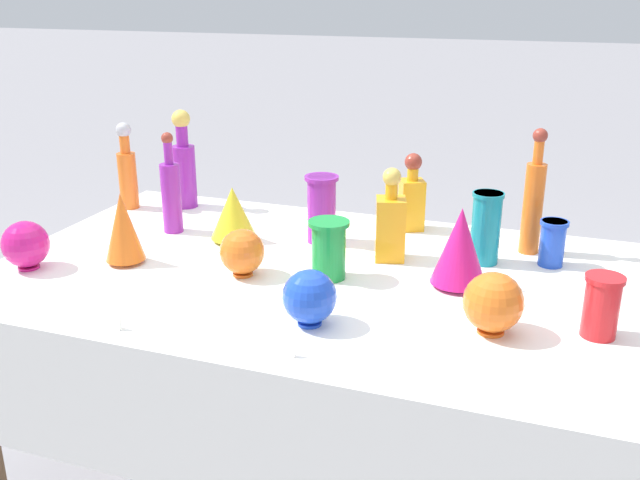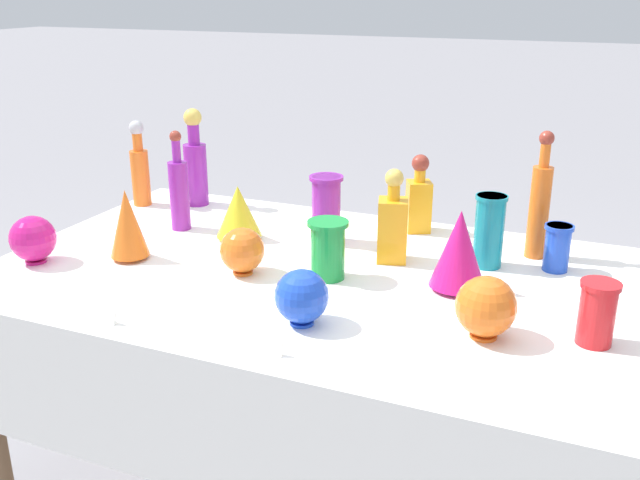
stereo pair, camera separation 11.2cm
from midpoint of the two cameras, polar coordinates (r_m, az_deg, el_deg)
The scene contains 22 objects.
display_table at distance 2.11m, azimuth -1.94°, elevation -4.39°, with size 1.94×1.17×0.76m.
tall_bottle_0 at distance 2.48m, azimuth -13.10°, elevation 3.69°, with size 0.07×0.07×0.35m.
tall_bottle_1 at distance 2.76m, azimuth -11.98°, elevation 5.82°, with size 0.09×0.09×0.37m.
tall_bottle_2 at distance 2.30m, azimuth 15.37°, elevation 3.04°, with size 0.06×0.06×0.40m.
tall_bottle_3 at distance 2.80m, azimuth -16.29°, elevation 5.29°, with size 0.07×0.07×0.33m.
square_decanter_0 at distance 2.46m, azimuth 6.06°, elevation 3.44°, with size 0.11×0.11×0.27m.
square_decanter_1 at distance 2.18m, azimuth 4.20°, elevation 1.39°, with size 0.11×0.11×0.29m.
slender_vase_0 at distance 2.33m, azimuth -1.25°, elevation 2.64°, with size 0.11×0.11×0.22m.
slender_vase_1 at distance 2.04m, azimuth -0.86°, elevation -0.60°, with size 0.12×0.12×0.17m.
slender_vase_2 at distance 1.82m, azimuth 19.99°, elevation -4.86°, with size 0.09×0.09×0.16m.
slender_vase_3 at distance 2.19m, azimuth 11.72°, elevation 1.08°, with size 0.10×0.10×0.22m.
slender_vase_4 at distance 2.24m, azimuth 16.76°, elevation -0.11°, with size 0.09×0.09×0.14m.
fluted_vase_0 at distance 2.24m, azimuth -16.87°, elevation 0.98°, with size 0.12×0.12×0.22m.
fluted_vase_1 at distance 2.01m, azimuth 9.57°, elevation -0.50°, with size 0.16×0.16×0.23m.
fluted_vase_2 at distance 2.37m, azimuth -8.32°, elevation 2.13°, with size 0.15×0.15×0.18m.
round_bowl_0 at distance 1.77m, azimuth -2.66°, elevation -4.58°, with size 0.14×0.14×0.14m.
round_bowl_1 at distance 1.77m, azimuth 11.93°, elevation -4.93°, with size 0.15×0.15×0.16m.
round_bowl_2 at distance 2.31m, azimuth -23.79°, elevation -0.34°, with size 0.14×0.14×0.15m.
round_bowl_3 at distance 2.09m, azimuth -7.78°, elevation -0.96°, with size 0.13×0.13×0.14m.
price_tag_left at distance 1.66m, azimuth -4.70°, elevation -8.71°, with size 0.05×0.01×0.03m, color white.
price_tag_center at distance 1.87m, azimuth -17.93°, elevation -6.24°, with size 0.05×0.01×0.04m, color white.
cardboard_box_behind_left at distance 3.15m, azimuth 10.29°, elevation -6.78°, with size 0.56×0.48×0.42m.
Camera 1 is at (0.66, -1.85, 1.57)m, focal length 40.00 mm.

